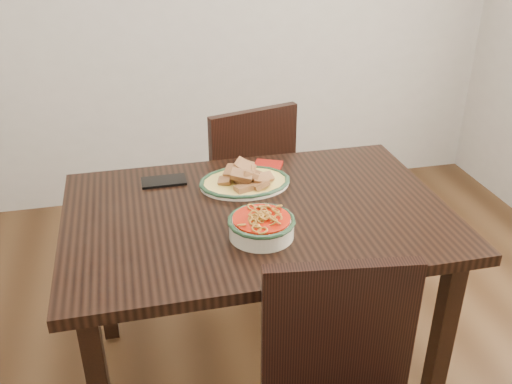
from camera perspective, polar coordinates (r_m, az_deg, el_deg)
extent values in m
cube|color=black|center=(1.98, 0.13, -2.31)|extent=(1.32, 0.88, 0.04)
cube|color=black|center=(2.13, 18.06, -13.86)|extent=(0.06, 0.06, 0.71)
cube|color=black|center=(2.45, -15.11, -7.34)|extent=(0.06, 0.06, 0.71)
cube|color=black|center=(2.62, 10.59, -4.16)|extent=(0.06, 0.06, 0.71)
cube|color=black|center=(2.82, -2.02, 0.51)|extent=(0.51, 0.51, 0.04)
cube|color=black|center=(3.13, -0.54, -1.22)|extent=(0.04, 0.04, 0.41)
cube|color=black|center=(3.01, -6.30, -2.69)|extent=(0.04, 0.04, 0.41)
cube|color=black|center=(2.87, 2.60, -4.12)|extent=(0.04, 0.04, 0.41)
cube|color=black|center=(2.74, -3.57, -5.89)|extent=(0.04, 0.04, 0.41)
cube|color=black|center=(2.56, -0.23, 3.55)|extent=(0.42, 0.15, 0.44)
cube|color=black|center=(1.60, 8.27, -13.62)|extent=(0.42, 0.10, 0.44)
ellipsoid|color=white|center=(2.13, -1.13, 0.88)|extent=(0.34, 0.25, 0.02)
ellipsoid|color=#E0BC4E|center=(2.13, -1.13, 1.02)|extent=(0.32, 0.24, 0.01)
torus|color=#193722|center=(2.13, -1.13, 1.07)|extent=(0.26, 0.26, 0.01)
cylinder|color=beige|center=(1.81, 0.54, -3.58)|extent=(0.21, 0.21, 0.06)
torus|color=#17331D|center=(1.80, 0.55, -2.87)|extent=(0.22, 0.22, 0.02)
cylinder|color=#AB1907|center=(1.80, 0.55, -2.74)|extent=(0.18, 0.18, 0.01)
cube|color=black|center=(2.18, -9.21, 1.08)|extent=(0.17, 0.09, 0.01)
cube|color=#98130B|center=(2.28, 1.20, 2.66)|extent=(0.14, 0.13, 0.01)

